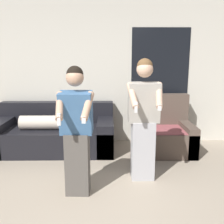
% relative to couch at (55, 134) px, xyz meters
% --- Properties ---
extents(wall_back, '(6.20, 0.07, 2.70)m').
position_rel_couch_xyz_m(wall_back, '(0.82, 0.53, 1.06)').
color(wall_back, beige).
rests_on(wall_back, ground_plane).
extents(couch, '(2.12, 0.98, 0.83)m').
position_rel_couch_xyz_m(couch, '(0.00, 0.00, 0.00)').
color(couch, black).
rests_on(couch, ground_plane).
extents(armchair, '(0.95, 0.88, 0.99)m').
position_rel_couch_xyz_m(armchair, '(1.97, -0.08, 0.01)').
color(armchair, brown).
rests_on(armchair, ground_plane).
extents(person_left, '(0.44, 0.48, 1.57)m').
position_rel_couch_xyz_m(person_left, '(0.59, -1.57, 0.50)').
color(person_left, '#56514C').
rests_on(person_left, ground_plane).
extents(person_right, '(0.48, 0.47, 1.65)m').
position_rel_couch_xyz_m(person_right, '(1.44, -1.17, 0.54)').
color(person_right, '#B2B2B7').
rests_on(person_right, ground_plane).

